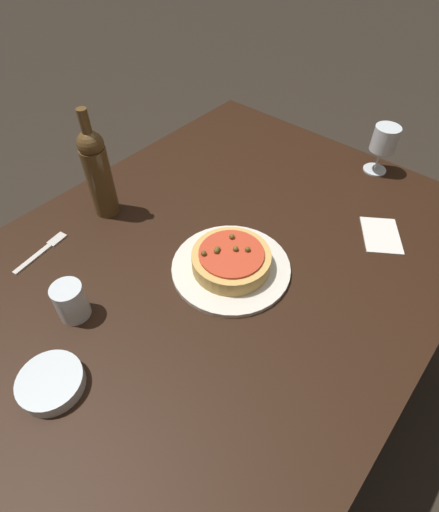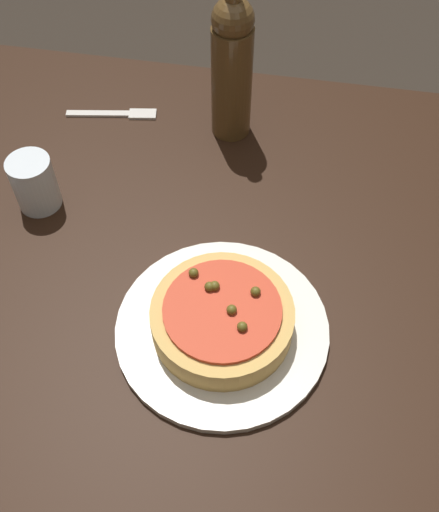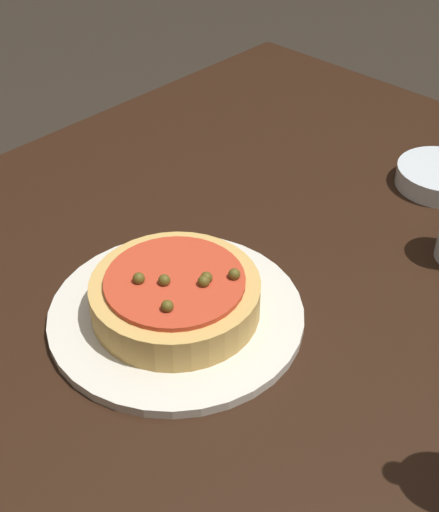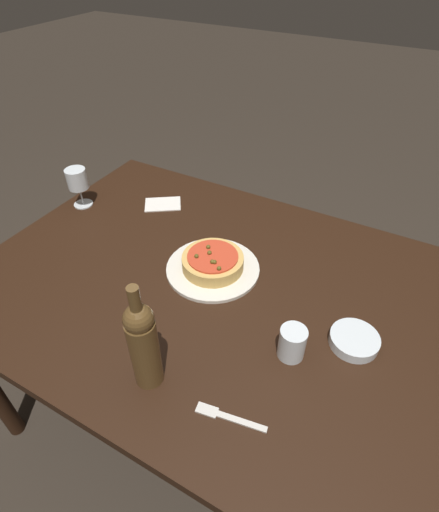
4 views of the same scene
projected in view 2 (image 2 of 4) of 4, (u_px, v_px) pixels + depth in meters
ground_plane at (223, 463)px, 1.50m from camera, size 14.00×14.00×0.00m
dining_table at (225, 326)px, 0.94m from camera, size 1.44×1.07×0.77m
dinner_plate at (222, 329)px, 0.84m from camera, size 0.30×0.30×0.01m
pizza at (222, 318)px, 0.82m from camera, size 0.20×0.20×0.06m
wine_bottle at (232, 65)px, 0.99m from camera, size 0.07×0.07×0.31m
water_cup at (34, 183)px, 0.95m from camera, size 0.07×0.07×0.09m
fork at (118, 114)px, 1.12m from camera, size 0.17×0.05×0.00m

